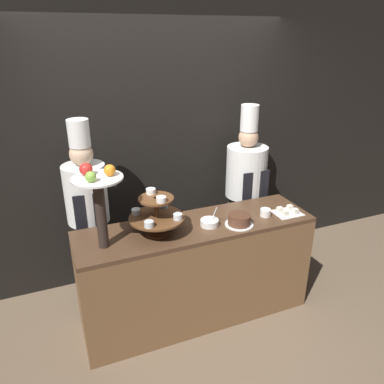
{
  "coord_description": "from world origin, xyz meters",
  "views": [
    {
      "loc": [
        -1.06,
        -2.21,
        2.35
      ],
      "look_at": [
        0.0,
        0.38,
        1.16
      ],
      "focal_mm": 35.0,
      "sensor_mm": 36.0,
      "label": 1
    }
  ],
  "objects_px": {
    "cup_white": "(265,212)",
    "chef_center_left": "(245,187)",
    "serving_bowl_near": "(210,223)",
    "tiered_stand": "(157,214)",
    "cake_square_tray": "(287,211)",
    "chef_left": "(88,210)",
    "cake_round": "(239,220)",
    "fruit_pedestal": "(98,194)"
  },
  "relations": [
    {
      "from": "serving_bowl_near",
      "to": "chef_left",
      "type": "distance_m",
      "value": 1.06
    },
    {
      "from": "cup_white",
      "to": "cake_square_tray",
      "type": "height_order",
      "value": "cup_white"
    },
    {
      "from": "chef_center_left",
      "to": "cake_square_tray",
      "type": "bearing_deg",
      "value": -85.23
    },
    {
      "from": "fruit_pedestal",
      "to": "cake_square_tray",
      "type": "height_order",
      "value": "fruit_pedestal"
    },
    {
      "from": "serving_bowl_near",
      "to": "chef_center_left",
      "type": "xyz_separation_m",
      "value": [
        0.67,
        0.58,
        -0.01
      ]
    },
    {
      "from": "fruit_pedestal",
      "to": "cake_square_tray",
      "type": "distance_m",
      "value": 1.62
    },
    {
      "from": "cake_round",
      "to": "cake_square_tray",
      "type": "xyz_separation_m",
      "value": [
        0.49,
        0.03,
        -0.03
      ]
    },
    {
      "from": "tiered_stand",
      "to": "chef_center_left",
      "type": "height_order",
      "value": "chef_center_left"
    },
    {
      "from": "cake_square_tray",
      "to": "chef_center_left",
      "type": "xyz_separation_m",
      "value": [
        -0.05,
        0.63,
        0.0
      ]
    },
    {
      "from": "cake_square_tray",
      "to": "serving_bowl_near",
      "type": "relative_size",
      "value": 1.5
    },
    {
      "from": "cake_round",
      "to": "chef_left",
      "type": "relative_size",
      "value": 0.13
    },
    {
      "from": "fruit_pedestal",
      "to": "chef_center_left",
      "type": "distance_m",
      "value": 1.67
    },
    {
      "from": "fruit_pedestal",
      "to": "chef_left",
      "type": "bearing_deg",
      "value": 92.93
    },
    {
      "from": "serving_bowl_near",
      "to": "chef_center_left",
      "type": "distance_m",
      "value": 0.88
    },
    {
      "from": "fruit_pedestal",
      "to": "chef_center_left",
      "type": "relative_size",
      "value": 0.36
    },
    {
      "from": "cup_white",
      "to": "chef_center_left",
      "type": "relative_size",
      "value": 0.05
    },
    {
      "from": "cake_round",
      "to": "cake_square_tray",
      "type": "relative_size",
      "value": 1.0
    },
    {
      "from": "cake_square_tray",
      "to": "fruit_pedestal",
      "type": "bearing_deg",
      "value": 177.99
    },
    {
      "from": "cake_round",
      "to": "cake_square_tray",
      "type": "distance_m",
      "value": 0.49
    },
    {
      "from": "fruit_pedestal",
      "to": "chef_center_left",
      "type": "bearing_deg",
      "value": 20.84
    },
    {
      "from": "tiered_stand",
      "to": "serving_bowl_near",
      "type": "xyz_separation_m",
      "value": [
        0.43,
        -0.03,
        -0.15
      ]
    },
    {
      "from": "cake_square_tray",
      "to": "chef_left",
      "type": "bearing_deg",
      "value": 158.42
    },
    {
      "from": "fruit_pedestal",
      "to": "serving_bowl_near",
      "type": "relative_size",
      "value": 4.08
    },
    {
      "from": "tiered_stand",
      "to": "cake_round",
      "type": "xyz_separation_m",
      "value": [
        0.66,
        -0.11,
        -0.13
      ]
    },
    {
      "from": "fruit_pedestal",
      "to": "chef_left",
      "type": "distance_m",
      "value": 0.69
    },
    {
      "from": "tiered_stand",
      "to": "cake_square_tray",
      "type": "distance_m",
      "value": 1.16
    },
    {
      "from": "tiered_stand",
      "to": "cup_white",
      "type": "height_order",
      "value": "tiered_stand"
    },
    {
      "from": "fruit_pedestal",
      "to": "chef_left",
      "type": "xyz_separation_m",
      "value": [
        -0.03,
        0.58,
        -0.38
      ]
    },
    {
      "from": "tiered_stand",
      "to": "chef_left",
      "type": "relative_size",
      "value": 0.25
    },
    {
      "from": "cup_white",
      "to": "cake_square_tray",
      "type": "bearing_deg",
      "value": -8.63
    },
    {
      "from": "chef_center_left",
      "to": "fruit_pedestal",
      "type": "bearing_deg",
      "value": -159.16
    },
    {
      "from": "fruit_pedestal",
      "to": "chef_center_left",
      "type": "height_order",
      "value": "chef_center_left"
    },
    {
      "from": "tiered_stand",
      "to": "fruit_pedestal",
      "type": "bearing_deg",
      "value": -176.0
    },
    {
      "from": "tiered_stand",
      "to": "cake_round",
      "type": "bearing_deg",
      "value": -9.8
    },
    {
      "from": "tiered_stand",
      "to": "chef_center_left",
      "type": "xyz_separation_m",
      "value": [
        1.1,
        0.55,
        -0.15
      ]
    },
    {
      "from": "cake_square_tray",
      "to": "chef_left",
      "type": "relative_size",
      "value": 0.13
    },
    {
      "from": "chef_center_left",
      "to": "chef_left",
      "type": "bearing_deg",
      "value": 180.0
    },
    {
      "from": "cup_white",
      "to": "tiered_stand",
      "type": "bearing_deg",
      "value": 176.76
    },
    {
      "from": "cake_round",
      "to": "serving_bowl_near",
      "type": "distance_m",
      "value": 0.24
    },
    {
      "from": "tiered_stand",
      "to": "cake_square_tray",
      "type": "xyz_separation_m",
      "value": [
        1.15,
        -0.08,
        -0.16
      ]
    },
    {
      "from": "cake_square_tray",
      "to": "chef_left",
      "type": "height_order",
      "value": "chef_left"
    },
    {
      "from": "cake_square_tray",
      "to": "serving_bowl_near",
      "type": "height_order",
      "value": "serving_bowl_near"
    }
  ]
}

